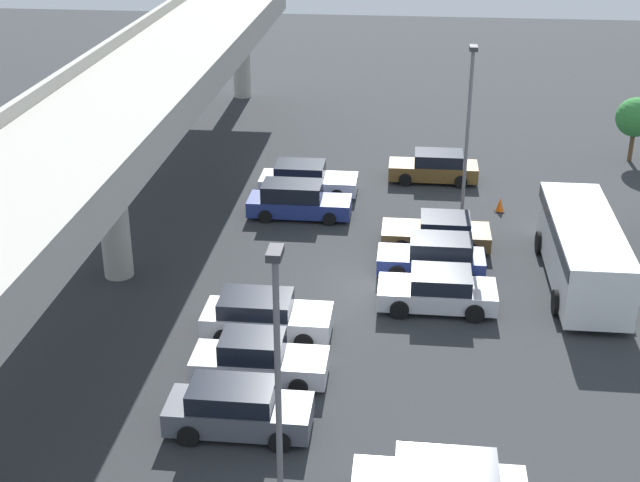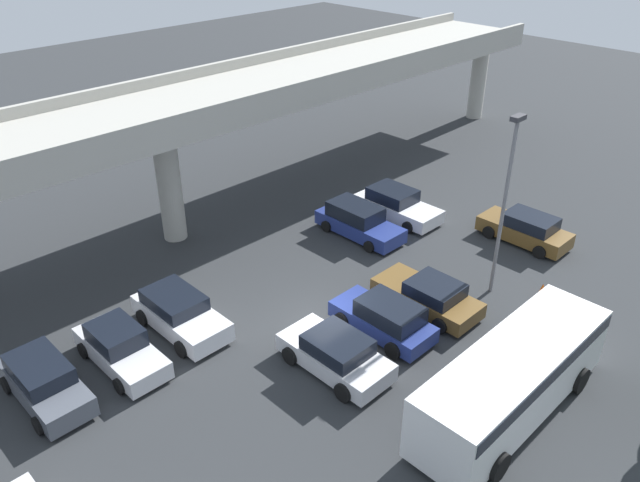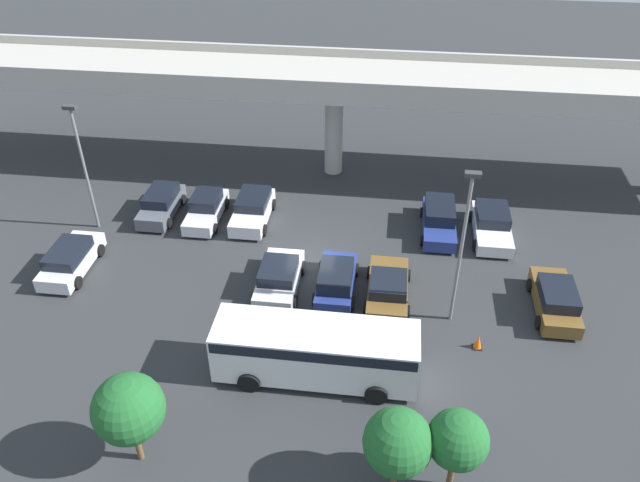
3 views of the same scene
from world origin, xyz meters
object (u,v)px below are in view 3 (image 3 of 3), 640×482
object	(u,v)px
lamp_post_mid_lot	(82,159)
tree_front_left	(129,409)
parked_car_4	(279,277)
parked_car_6	(388,288)
traffic_cone	(478,342)
parked_car_0	(71,259)
shuttle_bus	(316,348)
parked_car_2	(206,209)
lamp_post_near_aisle	(463,239)
parked_car_8	(492,224)
parked_car_3	(253,209)
tree_front_right	(458,440)
parked_car_5	(336,280)
parked_car_1	(161,204)
parked_car_9	(555,299)
tree_front_centre	(398,443)
parked_car_7	(439,219)

from	to	relation	value
lamp_post_mid_lot	tree_front_left	xyz separation A→B (m)	(8.23, -15.05, -1.68)
parked_car_4	parked_car_6	distance (m)	5.58
parked_car_6	traffic_cone	bearing A→B (deg)	-125.19
parked_car_0	shuttle_bus	distance (m)	15.11
parked_car_2	tree_front_left	size ratio (longest dim) A/B	1.07
parked_car_4	shuttle_bus	size ratio (longest dim) A/B	0.51
parked_car_0	parked_car_6	distance (m)	16.87
tree_front_left	lamp_post_near_aisle	bearing A→B (deg)	38.03
parked_car_8	lamp_post_near_aisle	size ratio (longest dim) A/B	0.59
parked_car_3	tree_front_right	world-z (taller)	tree_front_right
parked_car_2	parked_car_5	world-z (taller)	parked_car_2
tree_front_left	parked_car_1	bearing A→B (deg)	106.22
parked_car_0	tree_front_right	size ratio (longest dim) A/B	1.22
parked_car_4	tree_front_right	world-z (taller)	tree_front_right
parked_car_9	tree_front_right	size ratio (longest dim) A/B	1.20
parked_car_2	tree_front_centre	distance (m)	20.54
parked_car_2	lamp_post_near_aisle	size ratio (longest dim) A/B	0.55
shuttle_bus	tree_front_left	size ratio (longest dim) A/B	2.10
parked_car_2	parked_car_6	distance (m)	12.64
parked_car_4	parked_car_8	world-z (taller)	parked_car_8
parked_car_1	parked_car_4	size ratio (longest dim) A/B	0.98
parked_car_5	parked_car_7	size ratio (longest dim) A/B	0.90
lamp_post_near_aisle	parked_car_6	bearing A→B (deg)	159.47
parked_car_7	tree_front_left	distance (m)	20.93
parked_car_7	parked_car_6	bearing A→B (deg)	-22.71
parked_car_1	parked_car_6	world-z (taller)	parked_car_1
parked_car_5	traffic_cone	size ratio (longest dim) A/B	6.21
lamp_post_mid_lot	tree_front_right	xyz separation A→B (m)	(19.92, -14.80, -1.83)
parked_car_4	parked_car_9	world-z (taller)	parked_car_9
parked_car_6	parked_car_8	xyz separation A→B (m)	(5.74, 6.45, 0.06)
parked_car_2	parked_car_3	bearing A→B (deg)	94.77
parked_car_3	traffic_cone	bearing A→B (deg)	53.57
parked_car_4	parked_car_8	xyz separation A→B (m)	(11.32, 6.36, 0.01)
parked_car_0	lamp_post_near_aisle	world-z (taller)	lamp_post_near_aisle
parked_car_5	parked_car_4	bearing A→B (deg)	92.11
parked_car_9	parked_car_1	bearing A→B (deg)	74.54
parked_car_2	parked_car_8	distance (m)	16.84
parked_car_3	lamp_post_near_aisle	distance (m)	14.20
tree_front_right	parked_car_6	bearing A→B (deg)	104.31
parked_car_1	tree_front_left	xyz separation A→B (m)	(4.90, -16.85, 2.07)
lamp_post_mid_lot	lamp_post_near_aisle	bearing A→B (deg)	-15.23
parked_car_4	parked_car_6	size ratio (longest dim) A/B	0.95
parked_car_3	parked_car_7	size ratio (longest dim) A/B	0.95
parked_car_6	parked_car_7	distance (m)	7.07
parked_car_2	parked_car_4	distance (m)	8.11
parked_car_8	lamp_post_mid_lot	bearing A→B (deg)	-84.86
lamp_post_near_aisle	tree_front_left	xyz separation A→B (m)	(-12.15, -9.50, -1.93)
tree_front_centre	tree_front_right	bearing A→B (deg)	8.69
parked_car_8	tree_front_centre	distance (m)	18.03
parked_car_0	tree_front_centre	distance (m)	20.70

